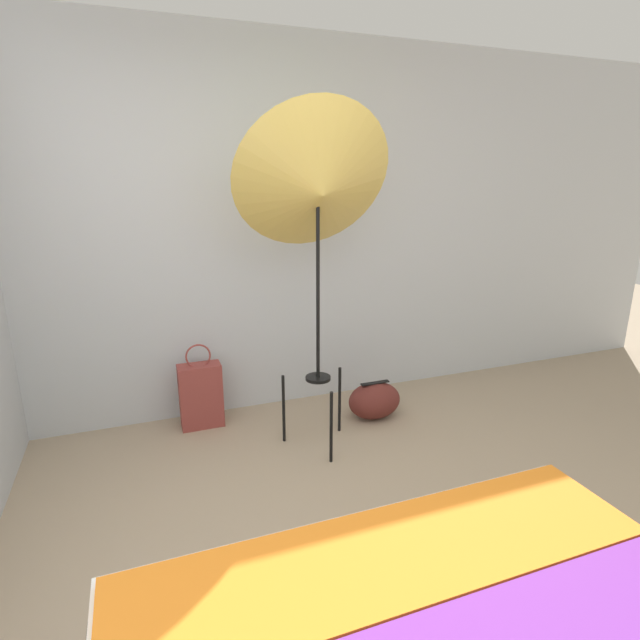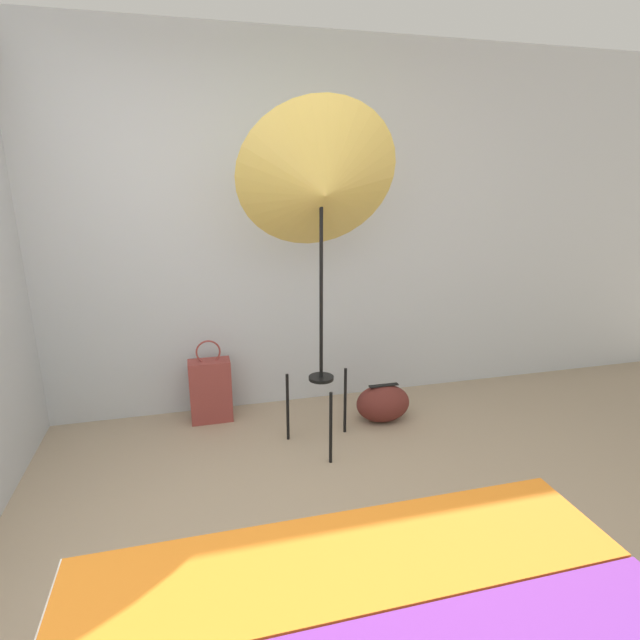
% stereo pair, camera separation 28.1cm
% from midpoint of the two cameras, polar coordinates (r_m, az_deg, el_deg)
% --- Properties ---
extents(wall_back, '(8.00, 0.05, 2.60)m').
position_cam_midpoint_polar(wall_back, '(3.54, -13.15, 9.61)').
color(wall_back, '#B7BCC1').
rests_on(wall_back, ground_plane).
extents(photo_umbrella, '(0.95, 0.65, 2.09)m').
position_cam_midpoint_polar(photo_umbrella, '(2.89, -3.13, 14.87)').
color(photo_umbrella, black).
rests_on(photo_umbrella, ground_plane).
extents(tote_bag, '(0.29, 0.15, 0.60)m').
position_cam_midpoint_polar(tote_bag, '(3.58, -15.69, -8.30)').
color(tote_bag, brown).
rests_on(tote_bag, ground_plane).
extents(duffel_bag, '(0.39, 0.26, 0.27)m').
position_cam_midpoint_polar(duffel_bag, '(3.61, 4.00, -9.21)').
color(duffel_bag, '#5B231E').
rests_on(duffel_bag, ground_plane).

